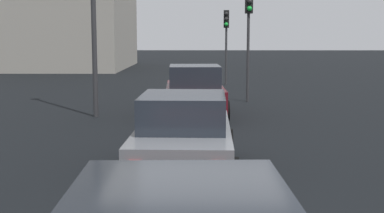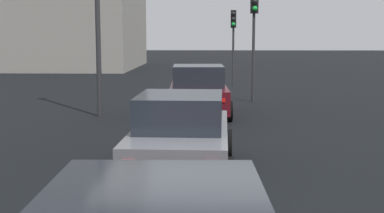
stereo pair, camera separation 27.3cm
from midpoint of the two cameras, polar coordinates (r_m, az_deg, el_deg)
name	(u,v)px [view 1 (the left image)]	position (r m, az deg, el deg)	size (l,w,h in m)	color
car_maroon_lead	(195,92)	(17.22, -0.18, 1.61)	(4.22, 2.14, 1.64)	#510F16
car_grey_second	(184,136)	(9.93, -1.69, -3.19)	(4.23, 2.03, 1.55)	slate
traffic_light_near_left	(226,31)	(27.74, 3.42, 8.07)	(0.32, 0.29, 3.85)	#2D2D30
traffic_light_near_right	(249,22)	(20.74, 5.74, 9.02)	(0.32, 0.30, 4.31)	#2D2D30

